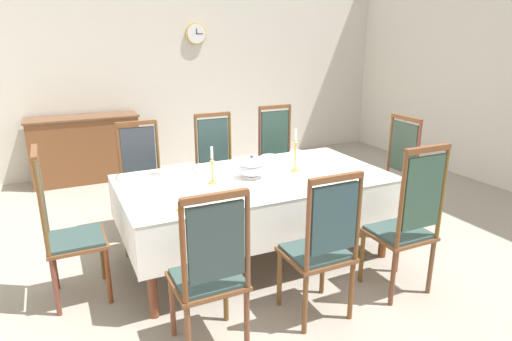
# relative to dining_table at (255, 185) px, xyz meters

# --- Properties ---
(ground) EXTENTS (7.48, 6.81, 0.04)m
(ground) POSITION_rel_dining_table_xyz_m (0.00, -0.14, -0.71)
(ground) COLOR #9B9486
(back_wall) EXTENTS (7.48, 0.08, 3.32)m
(back_wall) POSITION_rel_dining_table_xyz_m (0.00, 3.31, 0.97)
(back_wall) COLOR silver
(back_wall) RESTS_ON ground
(dining_table) EXTENTS (2.29, 1.20, 0.76)m
(dining_table) POSITION_rel_dining_table_xyz_m (0.00, 0.00, 0.00)
(dining_table) COLOR brown
(dining_table) RESTS_ON ground
(tablecloth) EXTENTS (2.31, 1.22, 0.40)m
(tablecloth) POSITION_rel_dining_table_xyz_m (0.00, 0.00, -0.03)
(tablecloth) COLOR white
(tablecloth) RESTS_ON dining_table
(chair_south_a) EXTENTS (0.44, 0.42, 1.12)m
(chair_south_a) POSITION_rel_dining_table_xyz_m (-0.78, -1.01, -0.12)
(chair_south_a) COLOR brown
(chair_south_a) RESTS_ON ground
(chair_north_a) EXTENTS (0.44, 0.42, 1.13)m
(chair_north_a) POSITION_rel_dining_table_xyz_m (-0.78, 1.01, -0.12)
(chair_north_a) COLOR brown
(chair_north_a) RESTS_ON ground
(chair_south_b) EXTENTS (0.44, 0.42, 1.11)m
(chair_south_b) POSITION_rel_dining_table_xyz_m (0.03, -1.01, -0.12)
(chair_south_b) COLOR brown
(chair_south_b) RESTS_ON ground
(chair_north_b) EXTENTS (0.44, 0.42, 1.15)m
(chair_north_b) POSITION_rel_dining_table_xyz_m (0.03, 1.01, -0.11)
(chair_north_b) COLOR brown
(chair_north_b) RESTS_ON ground
(chair_south_c) EXTENTS (0.44, 0.42, 1.21)m
(chair_south_c) POSITION_rel_dining_table_xyz_m (0.78, -1.01, -0.09)
(chair_south_c) COLOR brown
(chair_south_c) RESTS_ON ground
(chair_north_c) EXTENTS (0.44, 0.42, 1.18)m
(chair_north_c) POSITION_rel_dining_table_xyz_m (0.78, 1.01, -0.10)
(chair_north_c) COLOR brown
(chair_north_c) RESTS_ON ground
(chair_head_west) EXTENTS (0.42, 0.44, 1.19)m
(chair_head_west) POSITION_rel_dining_table_xyz_m (-1.56, 0.00, -0.09)
(chair_head_west) COLOR brown
(chair_head_west) RESTS_ON ground
(chair_head_east) EXTENTS (0.42, 0.44, 1.17)m
(chair_head_east) POSITION_rel_dining_table_xyz_m (1.56, 0.00, -0.10)
(chair_head_east) COLOR brown
(chair_head_east) RESTS_ON ground
(soup_tureen) EXTENTS (0.24, 0.24, 0.20)m
(soup_tureen) POSITION_rel_dining_table_xyz_m (-0.03, 0.00, 0.17)
(soup_tureen) COLOR white
(soup_tureen) RESTS_ON tablecloth
(candlestick_west) EXTENTS (0.07, 0.07, 0.32)m
(candlestick_west) POSITION_rel_dining_table_xyz_m (-0.39, 0.00, 0.20)
(candlestick_west) COLOR gold
(candlestick_west) RESTS_ON tablecloth
(candlestick_east) EXTENTS (0.07, 0.07, 0.39)m
(candlestick_east) POSITION_rel_dining_table_xyz_m (0.39, 0.00, 0.23)
(candlestick_east) COLOR gold
(candlestick_east) RESTS_ON tablecloth
(bowl_near_left) EXTENTS (0.14, 0.14, 0.03)m
(bowl_near_left) POSITION_rel_dining_table_xyz_m (0.61, -0.44, 0.09)
(bowl_near_left) COLOR white
(bowl_near_left) RESTS_ON tablecloth
(bowl_near_right) EXTENTS (0.19, 0.19, 0.04)m
(bowl_near_right) POSITION_rel_dining_table_xyz_m (-0.68, -0.49, 0.10)
(bowl_near_right) COLOR white
(bowl_near_right) RESTS_ON tablecloth
(bowl_far_left) EXTENTS (0.19, 0.19, 0.04)m
(bowl_far_left) POSITION_rel_dining_table_xyz_m (0.38, 0.46, 0.09)
(bowl_far_left) COLOR white
(bowl_far_left) RESTS_ON tablecloth
(bowl_far_right) EXTENTS (0.18, 0.18, 0.04)m
(bowl_far_right) POSITION_rel_dining_table_xyz_m (0.68, 0.44, 0.10)
(bowl_far_right) COLOR white
(bowl_far_right) RESTS_ON tablecloth
(spoon_primary) EXTENTS (0.04, 0.18, 0.01)m
(spoon_primary) POSITION_rel_dining_table_xyz_m (0.71, -0.41, 0.08)
(spoon_primary) COLOR gold
(spoon_primary) RESTS_ON tablecloth
(spoon_secondary) EXTENTS (0.06, 0.17, 0.01)m
(spoon_secondary) POSITION_rel_dining_table_xyz_m (-0.81, -0.46, 0.08)
(spoon_secondary) COLOR gold
(spoon_secondary) RESTS_ON tablecloth
(sideboard) EXTENTS (1.44, 0.48, 0.90)m
(sideboard) POSITION_rel_dining_table_xyz_m (-1.17, 2.99, -0.24)
(sideboard) COLOR brown
(sideboard) RESTS_ON ground
(mounted_clock) EXTENTS (0.31, 0.06, 0.31)m
(mounted_clock) POSITION_rel_dining_table_xyz_m (0.56, 3.23, 1.28)
(mounted_clock) COLOR #D1B251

